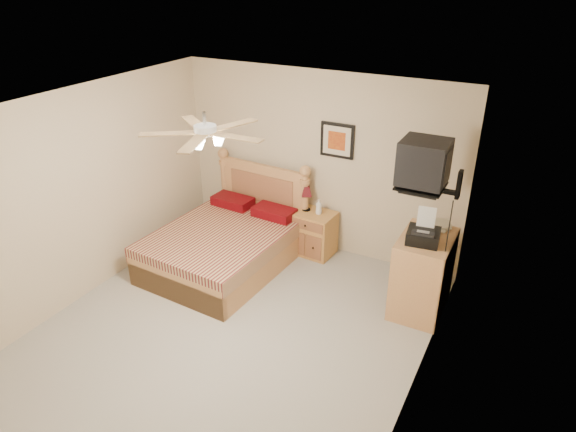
# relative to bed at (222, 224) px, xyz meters

# --- Properties ---
(floor) EXTENTS (4.50, 4.50, 0.00)m
(floor) POSITION_rel_bed_xyz_m (0.85, -1.12, -0.63)
(floor) COLOR #9B968C
(floor) RESTS_ON ground
(ceiling) EXTENTS (4.00, 4.50, 0.04)m
(ceiling) POSITION_rel_bed_xyz_m (0.85, -1.12, 1.87)
(ceiling) COLOR white
(ceiling) RESTS_ON ground
(wall_back) EXTENTS (4.00, 0.04, 2.50)m
(wall_back) POSITION_rel_bed_xyz_m (0.85, 1.13, 0.62)
(wall_back) COLOR beige
(wall_back) RESTS_ON ground
(wall_front) EXTENTS (4.00, 0.04, 2.50)m
(wall_front) POSITION_rel_bed_xyz_m (0.85, -3.37, 0.62)
(wall_front) COLOR beige
(wall_front) RESTS_ON ground
(wall_left) EXTENTS (0.04, 4.50, 2.50)m
(wall_left) POSITION_rel_bed_xyz_m (-1.15, -1.12, 0.62)
(wall_left) COLOR beige
(wall_left) RESTS_ON ground
(wall_right) EXTENTS (0.04, 4.50, 2.50)m
(wall_right) POSITION_rel_bed_xyz_m (2.85, -1.12, 0.62)
(wall_right) COLOR beige
(wall_right) RESTS_ON ground
(bed) EXTENTS (1.61, 2.04, 1.27)m
(bed) POSITION_rel_bed_xyz_m (0.00, 0.00, 0.00)
(bed) COLOR tan
(bed) RESTS_ON ground
(nightstand) EXTENTS (0.60, 0.47, 0.62)m
(nightstand) POSITION_rel_bed_xyz_m (0.91, 0.88, -0.32)
(nightstand) COLOR #B67A37
(nightstand) RESTS_ON ground
(table_lamp) EXTENTS (0.24, 0.24, 0.35)m
(table_lamp) POSITION_rel_bed_xyz_m (0.78, 0.92, 0.17)
(table_lamp) COLOR #500F17
(table_lamp) RESTS_ON nightstand
(lotion_bottle) EXTENTS (0.10, 0.10, 0.22)m
(lotion_bottle) POSITION_rel_bed_xyz_m (0.98, 0.89, 0.10)
(lotion_bottle) COLOR white
(lotion_bottle) RESTS_ON nightstand
(framed_picture) EXTENTS (0.46, 0.04, 0.46)m
(framed_picture) POSITION_rel_bed_xyz_m (1.12, 1.11, 0.99)
(framed_picture) COLOR black
(framed_picture) RESTS_ON wall_back
(dresser) EXTENTS (0.57, 0.81, 0.96)m
(dresser) POSITION_rel_bed_xyz_m (2.58, 0.29, -0.15)
(dresser) COLOR #C37F4F
(dresser) RESTS_ON ground
(fax_machine) EXTENTS (0.39, 0.41, 0.37)m
(fax_machine) POSITION_rel_bed_xyz_m (2.55, 0.16, 0.51)
(fax_machine) COLOR black
(fax_machine) RESTS_ON dresser
(magazine_lower) EXTENTS (0.22, 0.27, 0.02)m
(magazine_lower) POSITION_rel_bed_xyz_m (2.58, 0.59, 0.34)
(magazine_lower) COLOR beige
(magazine_lower) RESTS_ON dresser
(magazine_upper) EXTENTS (0.26, 0.30, 0.02)m
(magazine_upper) POSITION_rel_bed_xyz_m (2.57, 0.60, 0.36)
(magazine_upper) COLOR tan
(magazine_upper) RESTS_ON magazine_lower
(wall_tv) EXTENTS (0.56, 0.46, 0.58)m
(wall_tv) POSITION_rel_bed_xyz_m (2.60, 0.22, 1.18)
(wall_tv) COLOR black
(wall_tv) RESTS_ON wall_right
(ceiling_fan) EXTENTS (1.14, 1.14, 0.28)m
(ceiling_fan) POSITION_rel_bed_xyz_m (0.85, -1.32, 1.73)
(ceiling_fan) COLOR white
(ceiling_fan) RESTS_ON ceiling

